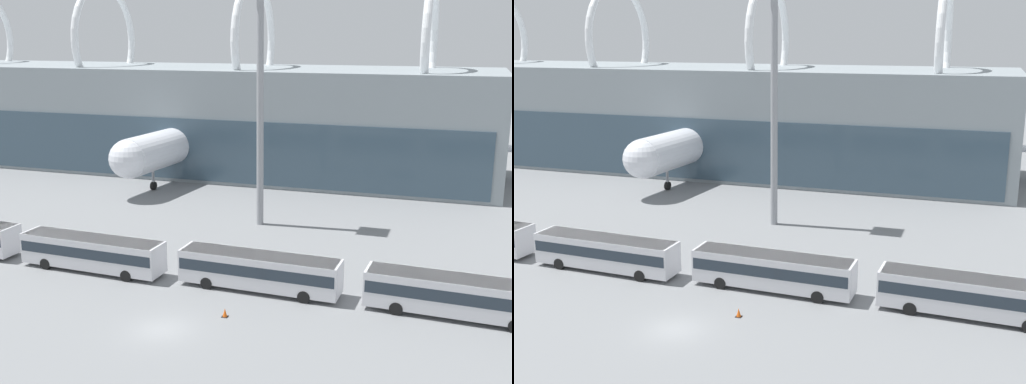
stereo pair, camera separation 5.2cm
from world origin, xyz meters
The scene contains 8 objects.
ground_plane centered at (0.00, 0.00, 0.00)m, with size 440.00×440.00×0.00m, color slate.
terminal_building centered at (-48.38, 53.70, 8.16)m, with size 144.86×22.52×28.12m.
airliner_at_gate_near centered at (-18.63, 49.38, 5.09)m, with size 41.12×38.90×14.02m.
shuttle_bus_1 centered at (-10.91, 8.58, 1.79)m, with size 13.32×3.22×3.02m.
shuttle_bus_2 centered at (4.29, 8.92, 1.79)m, with size 13.30×3.11×3.02m.
shuttle_bus_3 centered at (19.49, 8.67, 1.79)m, with size 13.33×3.29×3.02m.
floodlight_mast centered at (-1.43, 26.68, 16.53)m, with size 2.93×2.93×25.80m.
traffic_cone_0 centered at (3.48, 3.32, 0.32)m, with size 0.47×0.47×0.66m.
Camera 1 is at (19.36, -37.19, 20.13)m, focal length 45.00 mm.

